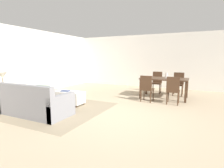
# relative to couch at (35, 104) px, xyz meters

# --- Properties ---
(ground_plane) EXTENTS (10.80, 10.80, 0.00)m
(ground_plane) POSITION_rel_couch_xyz_m (2.08, 0.92, -0.29)
(ground_plane) COLOR tan
(wall_back) EXTENTS (9.00, 0.12, 2.70)m
(wall_back) POSITION_rel_couch_xyz_m (2.08, 5.92, 1.06)
(wall_back) COLOR silver
(wall_back) RESTS_ON ground_plane
(wall_left) EXTENTS (0.12, 11.00, 2.70)m
(wall_left) POSITION_rel_couch_xyz_m (-2.42, 1.42, 1.06)
(wall_left) COLOR silver
(wall_left) RESTS_ON ground_plane
(area_rug) EXTENTS (3.00, 2.80, 0.01)m
(area_rug) POSITION_rel_couch_xyz_m (0.06, 0.64, -0.29)
(area_rug) COLOR gray
(area_rug) RESTS_ON ground_plane
(couch) EXTENTS (1.94, 0.89, 0.86)m
(couch) POSITION_rel_couch_xyz_m (0.00, 0.00, 0.00)
(couch) COLOR gray
(couch) RESTS_ON ground_plane
(ottoman_table) EXTENTS (1.04, 0.49, 0.44)m
(ottoman_table) POSITION_rel_couch_xyz_m (0.12, 1.24, -0.04)
(ottoman_table) COLOR silver
(ottoman_table) RESTS_ON ground_plane
(side_table) EXTENTS (0.40, 0.40, 0.58)m
(side_table) POSITION_rel_couch_xyz_m (-1.27, 0.01, 0.16)
(side_table) COLOR olive
(side_table) RESTS_ON ground_plane
(table_lamp) EXTENTS (0.26, 0.26, 0.53)m
(table_lamp) POSITION_rel_couch_xyz_m (-1.27, 0.01, 0.69)
(table_lamp) COLOR brown
(table_lamp) RESTS_ON side_table
(dining_table) EXTENTS (1.69, 0.98, 0.76)m
(dining_table) POSITION_rel_couch_xyz_m (2.79, 3.56, 0.38)
(dining_table) COLOR #422B1C
(dining_table) RESTS_ON ground_plane
(dining_chair_near_left) EXTENTS (0.42, 0.42, 0.92)m
(dining_chair_near_left) POSITION_rel_couch_xyz_m (2.35, 2.66, 0.23)
(dining_chair_near_left) COLOR #422B1C
(dining_chair_near_left) RESTS_ON ground_plane
(dining_chair_near_right) EXTENTS (0.40, 0.40, 0.92)m
(dining_chair_near_right) POSITION_rel_couch_xyz_m (3.21, 2.68, 0.23)
(dining_chair_near_right) COLOR #422B1C
(dining_chair_near_right) RESTS_ON ground_plane
(dining_chair_far_left) EXTENTS (0.41, 0.41, 0.92)m
(dining_chair_far_left) POSITION_rel_couch_xyz_m (2.34, 4.43, 0.23)
(dining_chair_far_left) COLOR #422B1C
(dining_chair_far_left) RESTS_ON ground_plane
(dining_chair_far_right) EXTENTS (0.40, 0.40, 0.92)m
(dining_chair_far_right) POSITION_rel_couch_xyz_m (3.22, 4.38, 0.23)
(dining_chair_far_right) COLOR #422B1C
(dining_chair_far_right) RESTS_ON ground_plane
(vase_centerpiece) EXTENTS (0.09, 0.09, 0.21)m
(vase_centerpiece) POSITION_rel_couch_xyz_m (2.86, 3.54, 0.57)
(vase_centerpiece) COLOR silver
(vase_centerpiece) RESTS_ON dining_table
(book_on_ottoman) EXTENTS (0.30, 0.26, 0.03)m
(book_on_ottoman) POSITION_rel_couch_xyz_m (0.04, 1.20, 0.16)
(book_on_ottoman) COLOR #3F4C72
(book_on_ottoman) RESTS_ON ottoman_table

